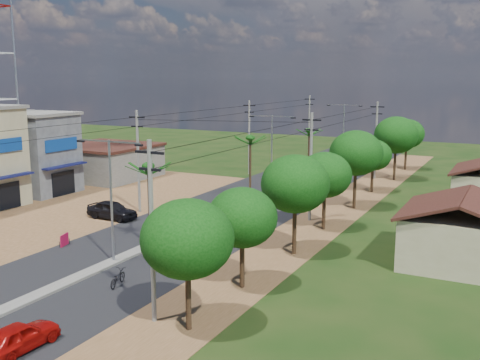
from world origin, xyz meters
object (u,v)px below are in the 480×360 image
object	(u,v)px
car_red_near	(19,337)
moto_rider_east	(118,278)
car_silver_mid	(238,207)
roadside_sign	(64,240)
car_parked_dark	(112,210)
car_white_far	(279,177)

from	to	relation	value
car_red_near	moto_rider_east	distance (m)	8.18
car_red_near	moto_rider_east	world-z (taller)	car_red_near
car_silver_mid	roadside_sign	xyz separation A→B (m)	(-7.00, -13.38, -0.32)
car_silver_mid	moto_rider_east	xyz separation A→B (m)	(1.34, -17.75, -0.29)
car_silver_mid	moto_rider_east	distance (m)	17.81
car_parked_dark	car_white_far	bearing A→B (deg)	-13.77
car_parked_dark	car_red_near	bearing A→B (deg)	-148.39
car_white_far	car_parked_dark	distance (m)	22.49
car_red_near	roadside_sign	size ratio (longest dim) A/B	3.62
car_red_near	roadside_sign	bearing A→B (deg)	-50.43
roadside_sign	moto_rider_east	bearing A→B (deg)	-43.16
car_silver_mid	roadside_sign	bearing A→B (deg)	44.12
car_white_far	roadside_sign	bearing A→B (deg)	-105.53
car_white_far	moto_rider_east	xyz separation A→B (m)	(4.34, -33.62, -0.17)
car_white_far	roadside_sign	distance (m)	29.52
roadside_sign	car_white_far	bearing A→B (deg)	66.73
car_red_near	car_silver_mid	size ratio (longest dim) A/B	0.82
moto_rider_east	car_silver_mid	bearing A→B (deg)	-99.66
car_white_far	car_parked_dark	xyz separation A→B (m)	(-6.00, -21.67, 0.13)
car_red_near	car_parked_dark	bearing A→B (deg)	-57.91
car_white_far	car_red_near	bearing A→B (deg)	-90.20
car_red_near	roadside_sign	world-z (taller)	car_red_near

